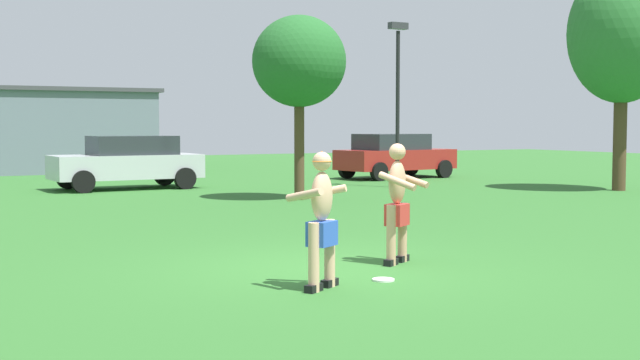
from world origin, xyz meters
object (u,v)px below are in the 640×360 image
car_red_far_end (395,155)px  tree_behind_players (622,35)px  tree_left_field (299,62)px  frisbee (383,280)px  lamp_post (398,85)px  player_in_red (398,201)px  player_with_cap (321,215)px  car_silver_near_post (128,161)px

car_red_far_end → tree_behind_players: bearing=-72.3°
tree_left_field → tree_behind_players: (9.53, -1.78, 1.01)m
frisbee → lamp_post: size_ratio=0.06×
lamp_post → tree_behind_players: 6.60m
lamp_post → frisbee: bearing=-124.5°
player_in_red → player_with_cap: bearing=-148.5°
player_with_cap → player_in_red: (1.81, 1.11, -0.01)m
player_in_red → tree_left_field: 10.49m
tree_left_field → car_red_far_end: bearing=41.2°
player_with_cap → tree_left_field: 12.17m
car_silver_near_post → tree_behind_players: size_ratio=0.66×
car_silver_near_post → tree_left_field: bearing=-63.5°
car_red_far_end → tree_left_field: 9.67m
player_in_red → tree_behind_players: (12.94, 7.78, 3.62)m
tree_left_field → player_with_cap: bearing=-116.1°
car_red_far_end → car_silver_near_post: bearing=-177.2°
player_in_red → car_red_far_end: 18.84m
player_with_cap → tree_left_field: tree_left_field is taller
frisbee → tree_left_field: (4.30, 10.57, 3.47)m
player_with_cap → lamp_post: lamp_post is taller
car_red_far_end → tree_behind_players: size_ratio=0.69×
player_in_red → car_red_far_end: (10.41, 15.70, -0.05)m
tree_behind_players → lamp_post: bearing=140.1°
player_with_cap → frisbee: (0.93, 0.10, -0.86)m
lamp_post → tree_behind_players: tree_behind_players is taller
car_silver_near_post → tree_behind_players: (12.34, -7.44, 3.67)m
car_silver_near_post → lamp_post: (7.39, -3.31, 2.29)m
lamp_post → car_silver_near_post: bearing=155.9°
lamp_post → tree_left_field: bearing=-152.8°
car_silver_near_post → tree_left_field: tree_left_field is taller
tree_left_field → lamp_post: bearing=27.2°
tree_behind_players → car_silver_near_post: bearing=148.9°
car_silver_near_post → frisbee: bearing=-95.2°
player_in_red → lamp_post: lamp_post is taller
player_in_red → car_red_far_end: bearing=56.4°
tree_left_field → player_in_red: bearing=-109.7°
car_red_far_end → tree_left_field: (-6.99, -6.13, 2.66)m
player_in_red → tree_left_field: tree_left_field is taller
frisbee → car_silver_near_post: bearing=84.8°
player_in_red → frisbee: (-0.88, -1.01, -0.86)m
player_with_cap → car_red_far_end: size_ratio=0.36×
player_in_red → tree_behind_players: bearing=31.0°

